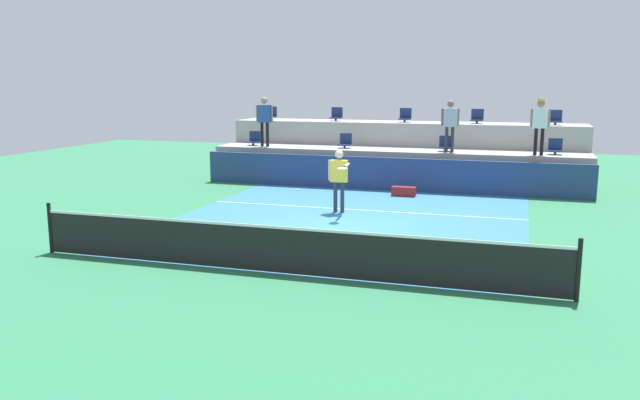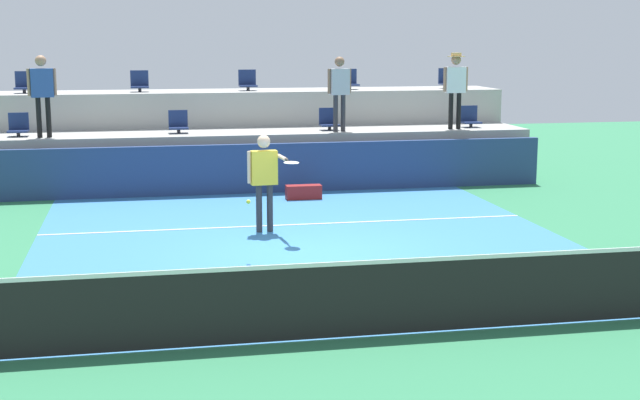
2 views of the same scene
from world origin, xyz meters
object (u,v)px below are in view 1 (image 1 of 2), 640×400
(stadium_chair_lower_far_left, at_px, (254,139))
(tennis_ball, at_px, (298,190))
(stadium_chair_upper_far_left, at_px, (271,114))
(stadium_chair_upper_center, at_px, (405,116))
(spectator_leaning_on_rail, at_px, (264,116))
(stadium_chair_upper_left, at_px, (336,115))
(stadium_chair_lower_left, at_px, (345,142))
(spectator_in_white, at_px, (450,121))
(stadium_chair_upper_right, at_px, (477,117))
(stadium_chair_upper_far_right, at_px, (555,119))
(tennis_player, at_px, (339,174))
(spectator_with_hat, at_px, (540,120))
(equipment_bag, at_px, (404,191))
(stadium_chair_lower_right, at_px, (445,145))
(stadium_chair_lower_far_right, at_px, (555,148))

(stadium_chair_lower_far_left, distance_m, tennis_ball, 8.46)
(stadium_chair_upper_far_left, bearing_deg, stadium_chair_upper_center, 0.00)
(spectator_leaning_on_rail, bearing_deg, stadium_chair_upper_left, 46.22)
(stadium_chair_lower_left, distance_m, tennis_ball, 7.34)
(stadium_chair_lower_far_left, height_order, spectator_in_white, spectator_in_white)
(stadium_chair_upper_right, relative_size, stadium_chair_upper_far_right, 1.00)
(tennis_player, distance_m, spectator_leaning_on_rail, 6.62)
(tennis_ball, bearing_deg, spectator_in_white, 66.70)
(tennis_player, xyz_separation_m, spectator_with_hat, (5.28, 4.96, 1.30))
(stadium_chair_lower_left, distance_m, equipment_bag, 3.60)
(stadium_chair_upper_right, xyz_separation_m, spectator_leaning_on_rail, (-7.38, -2.18, 0.03))
(stadium_chair_upper_far_right, bearing_deg, stadium_chair_upper_center, 180.00)
(stadium_chair_lower_right, relative_size, tennis_ball, 7.65)
(stadium_chair_upper_far_left, height_order, stadium_chair_upper_center, same)
(stadium_chair_upper_right, bearing_deg, stadium_chair_upper_left, 180.00)
(spectator_leaning_on_rail, relative_size, equipment_bag, 2.36)
(tennis_player, distance_m, tennis_ball, 2.02)
(tennis_ball, bearing_deg, equipment_bag, 70.64)
(stadium_chair_upper_center, bearing_deg, spectator_in_white, -49.20)
(stadium_chair_lower_far_left, height_order, stadium_chair_upper_far_right, stadium_chair_upper_far_right)
(stadium_chair_lower_left, height_order, stadium_chair_upper_center, stadium_chair_upper_center)
(spectator_with_hat, distance_m, tennis_ball, 9.13)
(stadium_chair_upper_right, xyz_separation_m, tennis_ball, (-3.71, -9.08, -1.39))
(stadium_chair_upper_far_left, height_order, tennis_ball, stadium_chair_upper_far_left)
(stadium_chair_lower_left, relative_size, stadium_chair_lower_far_right, 1.00)
(stadium_chair_lower_far_left, xyz_separation_m, spectator_leaning_on_rail, (0.59, -0.38, 0.88))
(stadium_chair_lower_left, bearing_deg, stadium_chair_lower_far_right, 0.00)
(stadium_chair_lower_far_left, height_order, tennis_player, stadium_chair_lower_far_left)
(stadium_chair_lower_left, distance_m, stadium_chair_lower_far_right, 7.08)
(stadium_chair_upper_far_left, xyz_separation_m, stadium_chair_upper_right, (8.01, 0.00, 0.00))
(stadium_chair_upper_far_left, distance_m, spectator_leaning_on_rail, 2.27)
(spectator_in_white, bearing_deg, tennis_player, -116.23)
(spectator_leaning_on_rail, distance_m, tennis_ball, 7.95)
(stadium_chair_lower_left, bearing_deg, tennis_ball, -84.18)
(spectator_in_white, distance_m, tennis_ball, 7.64)
(stadium_chair_upper_far_left, distance_m, equipment_bag, 7.60)
(stadium_chair_lower_left, bearing_deg, stadium_chair_lower_far_left, 180.00)
(stadium_chair_lower_far_right, height_order, equipment_bag, stadium_chair_lower_far_right)
(stadium_chair_lower_far_left, bearing_deg, stadium_chair_lower_right, 0.00)
(stadium_chair_upper_left, relative_size, stadium_chair_upper_right, 1.00)
(tennis_ball, distance_m, equipment_bag, 5.45)
(stadium_chair_lower_left, height_order, stadium_chair_lower_right, same)
(spectator_leaning_on_rail, xyz_separation_m, equipment_bag, (5.47, -1.81, -2.19))
(stadium_chair_lower_right, xyz_separation_m, stadium_chair_upper_far_right, (3.57, 1.80, 0.85))
(stadium_chair_lower_far_left, xyz_separation_m, stadium_chair_lower_left, (3.53, 0.00, 0.00))
(equipment_bag, bearing_deg, stadium_chair_upper_left, 130.19)
(stadium_chair_upper_left, distance_m, stadium_chair_upper_far_right, 7.96)
(stadium_chair_upper_far_left, height_order, stadium_chair_upper_right, same)
(stadium_chair_lower_right, bearing_deg, stadium_chair_upper_left, 157.69)
(stadium_chair_lower_right, distance_m, equipment_bag, 2.75)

